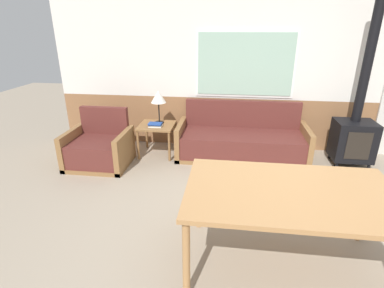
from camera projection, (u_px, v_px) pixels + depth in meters
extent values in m
plane|color=gray|center=(280.00, 246.00, 2.99)|extent=(16.00, 16.00, 0.00)
cube|color=#8E603D|center=(262.00, 124.00, 5.25)|extent=(7.20, 0.06, 0.87)
cube|color=silver|center=(269.00, 42.00, 4.74)|extent=(7.20, 0.06, 1.83)
cube|color=white|center=(245.00, 64.00, 4.88)|extent=(1.62, 0.01, 1.07)
cube|color=#99BCA8|center=(245.00, 65.00, 4.87)|extent=(1.54, 0.02, 0.99)
cube|color=olive|center=(240.00, 155.00, 4.98)|extent=(2.08, 0.83, 0.06)
cube|color=#5B2823|center=(241.00, 144.00, 4.88)|extent=(1.92, 0.75, 0.35)
cube|color=#5B2823|center=(242.00, 114.00, 5.08)|extent=(1.92, 0.10, 0.46)
cube|color=olive|center=(181.00, 139.00, 5.01)|extent=(0.08, 0.83, 0.55)
cube|color=olive|center=(305.00, 144.00, 4.76)|extent=(0.08, 0.83, 0.55)
cube|color=olive|center=(100.00, 163.00, 4.70)|extent=(0.92, 0.77, 0.06)
cube|color=#5B2823|center=(98.00, 151.00, 4.61)|extent=(0.76, 0.69, 0.35)
cube|color=#5B2823|center=(105.00, 120.00, 4.79)|extent=(0.76, 0.10, 0.44)
cube|color=olive|center=(73.00, 147.00, 4.66)|extent=(0.08, 0.77, 0.55)
cube|color=olive|center=(125.00, 150.00, 4.56)|extent=(0.08, 0.77, 0.55)
cube|color=olive|center=(157.00, 126.00, 4.93)|extent=(0.57, 0.57, 0.03)
cylinder|color=olive|center=(138.00, 145.00, 4.82)|extent=(0.04, 0.04, 0.49)
cylinder|color=olive|center=(169.00, 147.00, 4.76)|extent=(0.04, 0.04, 0.49)
cylinder|color=olive|center=(147.00, 134.00, 5.29)|extent=(0.04, 0.04, 0.49)
cylinder|color=olive|center=(175.00, 136.00, 5.23)|extent=(0.04, 0.04, 0.49)
cylinder|color=black|center=(159.00, 122.00, 5.01)|extent=(0.15, 0.15, 0.02)
cylinder|color=black|center=(159.00, 112.00, 4.94)|extent=(0.02, 0.02, 0.33)
cone|color=silver|center=(158.00, 97.00, 4.84)|extent=(0.25, 0.25, 0.20)
cube|color=white|center=(156.00, 126.00, 4.83)|extent=(0.21, 0.15, 0.02)
cube|color=black|center=(155.00, 125.00, 4.82)|extent=(0.23, 0.16, 0.02)
cube|color=#234799|center=(155.00, 124.00, 4.81)|extent=(0.21, 0.14, 0.02)
cube|color=#B27F4C|center=(292.00, 193.00, 2.48)|extent=(1.76, 1.04, 0.04)
cylinder|color=#B27F4C|center=(186.00, 260.00, 2.30)|extent=(0.06, 0.06, 0.74)
cylinder|color=#B27F4C|center=(199.00, 197.00, 3.14)|extent=(0.06, 0.06, 0.74)
cylinder|color=#B27F4C|center=(364.00, 208.00, 2.95)|extent=(0.06, 0.06, 0.74)
cylinder|color=black|center=(337.00, 165.00, 4.58)|extent=(0.04, 0.04, 0.10)
cylinder|color=black|center=(368.00, 167.00, 4.52)|extent=(0.04, 0.04, 0.10)
cylinder|color=black|center=(329.00, 155.00, 4.92)|extent=(0.04, 0.04, 0.10)
cylinder|color=black|center=(359.00, 157.00, 4.87)|extent=(0.04, 0.04, 0.10)
cube|color=black|center=(353.00, 140.00, 4.59)|extent=(0.57, 0.47, 0.60)
cube|color=black|center=(358.00, 146.00, 4.37)|extent=(0.34, 0.01, 0.42)
cylinder|color=black|center=(369.00, 58.00, 4.18)|extent=(0.13, 0.13, 1.84)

